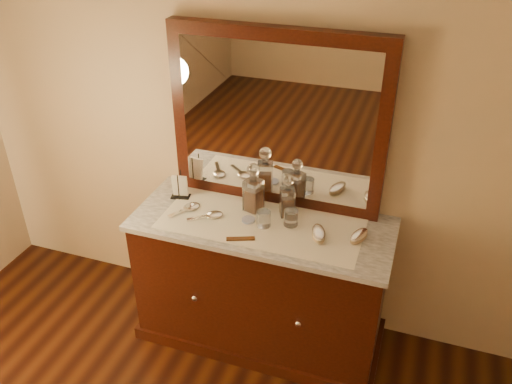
% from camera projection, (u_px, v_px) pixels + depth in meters
% --- Properties ---
extents(dresser_cabinet, '(1.40, 0.55, 0.82)m').
position_uv_depth(dresser_cabinet, '(261.00, 283.00, 3.11)').
color(dresser_cabinet, black).
rests_on(dresser_cabinet, floor).
extents(dresser_plinth, '(1.46, 0.59, 0.08)m').
position_uv_depth(dresser_plinth, '(261.00, 328.00, 3.30)').
color(dresser_plinth, black).
rests_on(dresser_plinth, floor).
extents(knob_left, '(0.04, 0.04, 0.04)m').
position_uv_depth(knob_left, '(195.00, 298.00, 2.95)').
color(knob_left, silver).
rests_on(knob_left, dresser_cabinet).
extents(knob_right, '(0.04, 0.04, 0.04)m').
position_uv_depth(knob_right, '(298.00, 324.00, 2.78)').
color(knob_right, silver).
rests_on(knob_right, dresser_cabinet).
extents(marble_top, '(1.44, 0.59, 0.03)m').
position_uv_depth(marble_top, '(262.00, 224.00, 2.89)').
color(marble_top, white).
rests_on(marble_top, dresser_cabinet).
extents(mirror_frame, '(1.20, 0.08, 1.00)m').
position_uv_depth(mirror_frame, '(277.00, 121.00, 2.83)').
color(mirror_frame, black).
rests_on(mirror_frame, marble_top).
extents(mirror_glass, '(1.06, 0.01, 0.86)m').
position_uv_depth(mirror_glass, '(275.00, 123.00, 2.80)').
color(mirror_glass, white).
rests_on(mirror_glass, marble_top).
extents(lace_runner, '(1.10, 0.45, 0.00)m').
position_uv_depth(lace_runner, '(261.00, 224.00, 2.87)').
color(lace_runner, white).
rests_on(lace_runner, marble_top).
extents(pin_dish, '(0.09, 0.09, 0.01)m').
position_uv_depth(pin_dish, '(248.00, 220.00, 2.89)').
color(pin_dish, white).
rests_on(pin_dish, lace_runner).
extents(comb, '(0.15, 0.08, 0.01)m').
position_uv_depth(comb, '(241.00, 239.00, 2.74)').
color(comb, brown).
rests_on(comb, lace_runner).
extents(napkin_rack, '(0.12, 0.09, 0.17)m').
position_uv_depth(napkin_rack, '(180.00, 187.00, 3.08)').
color(napkin_rack, black).
rests_on(napkin_rack, marble_top).
extents(decanter_left, '(0.11, 0.11, 0.29)m').
position_uv_depth(decanter_left, '(253.00, 192.00, 2.93)').
color(decanter_left, '#934715').
rests_on(decanter_left, lace_runner).
extents(decanter_right, '(0.10, 0.10, 0.26)m').
position_uv_depth(decanter_right, '(287.00, 200.00, 2.89)').
color(decanter_right, '#934715').
rests_on(decanter_right, lace_runner).
extents(brush_near, '(0.12, 0.17, 0.04)m').
position_uv_depth(brush_near, '(319.00, 234.00, 2.75)').
color(brush_near, tan).
rests_on(brush_near, lace_runner).
extents(brush_far, '(0.11, 0.16, 0.04)m').
position_uv_depth(brush_far, '(359.00, 236.00, 2.73)').
color(brush_far, tan).
rests_on(brush_far, lace_runner).
extents(hand_mirror_outer, '(0.15, 0.21, 0.02)m').
position_uv_depth(hand_mirror_outer, '(189.00, 208.00, 2.99)').
color(hand_mirror_outer, silver).
rests_on(hand_mirror_outer, lace_runner).
extents(hand_mirror_inner, '(0.19, 0.17, 0.02)m').
position_uv_depth(hand_mirror_inner, '(211.00, 215.00, 2.92)').
color(hand_mirror_inner, silver).
rests_on(hand_mirror_inner, lace_runner).
extents(tumblers, '(0.22, 0.13, 0.09)m').
position_uv_depth(tumblers, '(277.00, 218.00, 2.83)').
color(tumblers, white).
rests_on(tumblers, lace_runner).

